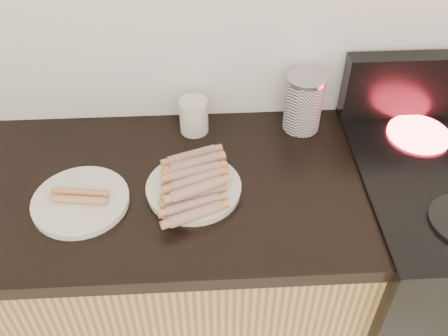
{
  "coord_description": "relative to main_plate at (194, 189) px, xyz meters",
  "views": [
    {
      "loc": [
        -0.02,
        0.74,
        1.83
      ],
      "look_at": [
        0.03,
        1.62,
        1.02
      ],
      "focal_mm": 40.0,
      "sensor_mm": 36.0,
      "label": 1
    }
  ],
  "objects": [
    {
      "name": "cabinet_base",
      "position": [
        -0.65,
        0.03,
        -0.48
      ],
      "size": [
        2.2,
        0.59,
        0.86
      ],
      "primitive_type": "cube",
      "color": "#AB8643",
      "rests_on": "floor"
    },
    {
      "name": "burner_far_left",
      "position": [
        0.66,
        0.19,
        0.01
      ],
      "size": [
        0.18,
        0.18,
        0.01
      ],
      "primitive_type": "cylinder",
      "color": "#FF1E2D",
      "rests_on": "stove"
    },
    {
      "name": "main_plate",
      "position": [
        0.0,
        0.0,
        0.0
      ],
      "size": [
        0.29,
        0.29,
        0.02
      ],
      "primitive_type": "cylinder",
      "rotation": [
        0.0,
        0.0,
        0.19
      ],
      "color": "silver",
      "rests_on": "counter_slab"
    },
    {
      "name": "side_plate",
      "position": [
        -0.29,
        -0.03,
        0.0
      ],
      "size": [
        0.32,
        0.32,
        0.02
      ],
      "primitive_type": "cylinder",
      "rotation": [
        0.0,
        0.0,
        0.35
      ],
      "color": "silver",
      "rests_on": "counter_slab"
    },
    {
      "name": "hotdog_pile",
      "position": [
        -0.0,
        0.0,
        0.03
      ],
      "size": [
        0.14,
        0.29,
        0.05
      ],
      "rotation": [
        0.0,
        0.0,
        0.32
      ],
      "color": "#9A3134",
      "rests_on": "main_plate"
    },
    {
      "name": "plain_sausages",
      "position": [
        -0.29,
        -0.03,
        0.02
      ],
      "size": [
        0.13,
        0.06,
        0.02
      ],
      "rotation": [
        0.0,
        0.0,
        -0.13
      ],
      "color": "#C15D3B",
      "rests_on": "side_plate"
    },
    {
      "name": "canister",
      "position": [
        0.33,
        0.26,
        0.08
      ],
      "size": [
        0.11,
        0.11,
        0.18
      ],
      "rotation": [
        0.0,
        0.0,
        0.13
      ],
      "color": "white",
      "rests_on": "counter_slab"
    },
    {
      "name": "mug",
      "position": [
        0.0,
        0.26,
        0.04
      ],
      "size": [
        0.1,
        0.1,
        0.11
      ],
      "primitive_type": "cylinder",
      "rotation": [
        0.0,
        0.0,
        -0.16
      ],
      "color": "white",
      "rests_on": "counter_slab"
    }
  ]
}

